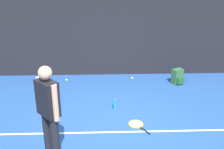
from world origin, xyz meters
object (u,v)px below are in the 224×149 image
at_px(tennis_ball_near_player, 51,85).
at_px(water_bottle, 115,104).
at_px(backpack, 178,77).
at_px(tennis_player, 49,108).
at_px(tennis_ball_by_fence, 67,80).
at_px(tennis_racket, 137,125).
at_px(tennis_ball_mid_court, 132,78).

relative_size(tennis_ball_near_player, water_bottle, 0.26).
bearing_deg(backpack, water_bottle, -170.50).
xyz_separation_m(tennis_player, tennis_ball_by_fence, (-0.20, 3.44, -0.93)).
distance_m(tennis_racket, tennis_ball_mid_court, 2.57).
height_order(tennis_player, tennis_ball_near_player, tennis_player).
relative_size(tennis_ball_mid_court, water_bottle, 0.26).
height_order(tennis_player, backpack, tennis_player).
relative_size(tennis_player, backpack, 3.86).
xyz_separation_m(tennis_ball_mid_court, water_bottle, (-0.61, -1.84, 0.10)).
bearing_deg(tennis_racket, tennis_ball_mid_court, -36.18).
bearing_deg(tennis_ball_mid_court, tennis_ball_near_player, -169.12).
bearing_deg(tennis_player, tennis_racket, -102.69).
distance_m(tennis_player, tennis_racket, 2.10).
height_order(tennis_racket, backpack, backpack).
relative_size(tennis_player, tennis_ball_near_player, 25.76).
xyz_separation_m(backpack, tennis_ball_near_player, (-3.66, -0.09, -0.18)).
bearing_deg(tennis_ball_near_player, tennis_ball_by_fence, 43.96).
height_order(backpack, water_bottle, backpack).
xyz_separation_m(tennis_player, tennis_ball_mid_court, (1.78, 3.52, -0.93)).
bearing_deg(backpack, tennis_racket, -151.95).
distance_m(tennis_ball_by_fence, tennis_ball_mid_court, 1.98).
height_order(tennis_player, tennis_ball_mid_court, tennis_player).
distance_m(tennis_racket, backpack, 2.64).
bearing_deg(water_bottle, tennis_ball_near_player, 141.83).
distance_m(tennis_ball_near_player, tennis_ball_by_fence, 0.55).
bearing_deg(backpack, tennis_player, -162.56).
distance_m(tennis_player, water_bottle, 2.21).
xyz_separation_m(tennis_ball_near_player, tennis_ball_by_fence, (0.39, 0.38, 0.00)).
distance_m(tennis_ball_near_player, tennis_ball_mid_court, 2.42).
bearing_deg(tennis_ball_by_fence, backpack, -5.13).
bearing_deg(tennis_racket, tennis_ball_by_fence, 3.69).
bearing_deg(tennis_ball_near_player, water_bottle, -38.17).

